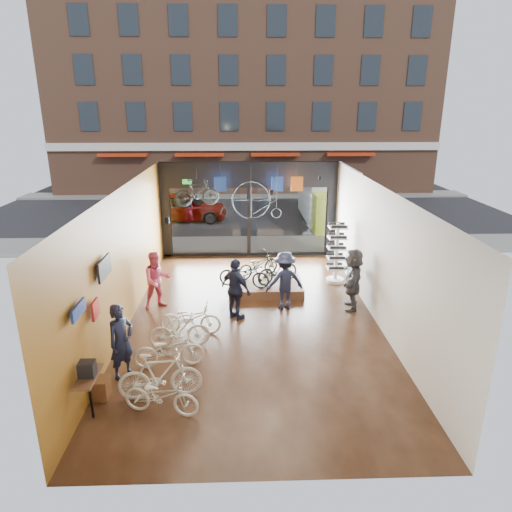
{
  "coord_description": "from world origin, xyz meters",
  "views": [
    {
      "loc": [
        -0.31,
        -11.92,
        5.85
      ],
      "look_at": [
        0.13,
        1.4,
        1.45
      ],
      "focal_mm": 32.0,
      "sensor_mm": 36.0,
      "label": 1
    }
  ],
  "objects_px": {
    "street_car": "(183,206)",
    "customer_5": "(353,279)",
    "floor_bike_0": "(161,395)",
    "customer_0": "(121,341)",
    "box_truck": "(330,197)",
    "floor_bike_1": "(160,376)",
    "penny_farthing": "(259,201)",
    "display_platform": "(265,286)",
    "display_bike_mid": "(278,270)",
    "customer_1": "(157,280)",
    "display_bike_left": "(244,274)",
    "display_bike_right": "(258,265)",
    "customer_2": "(236,289)",
    "customer_3": "(285,281)",
    "floor_bike_2": "(169,350)",
    "floor_bike_3": "(179,330)",
    "hung_bike": "(197,193)",
    "floor_bike_4": "(190,318)",
    "sunglasses_rack": "(336,253)"
  },
  "relations": [
    {
      "from": "customer_5",
      "to": "hung_bike",
      "type": "distance_m",
      "value": 6.33
    },
    {
      "from": "street_car",
      "to": "customer_5",
      "type": "relative_size",
      "value": 2.42
    },
    {
      "from": "floor_bike_3",
      "to": "hung_bike",
      "type": "relative_size",
      "value": 0.98
    },
    {
      "from": "floor_bike_4",
      "to": "penny_farthing",
      "type": "distance_m",
      "value": 6.18
    },
    {
      "from": "floor_bike_2",
      "to": "sunglasses_rack",
      "type": "bearing_deg",
      "value": -49.81
    },
    {
      "from": "floor_bike_1",
      "to": "box_truck",
      "type": "bearing_deg",
      "value": -30.68
    },
    {
      "from": "customer_2",
      "to": "customer_5",
      "type": "distance_m",
      "value": 3.54
    },
    {
      "from": "street_car",
      "to": "hung_bike",
      "type": "height_order",
      "value": "hung_bike"
    },
    {
      "from": "display_platform",
      "to": "customer_0",
      "type": "bearing_deg",
      "value": -124.74
    },
    {
      "from": "penny_farthing",
      "to": "hung_bike",
      "type": "height_order",
      "value": "hung_bike"
    },
    {
      "from": "floor_bike_1",
      "to": "display_platform",
      "type": "xyz_separation_m",
      "value": [
        2.5,
        5.83,
        -0.38
      ]
    },
    {
      "from": "display_bike_left",
      "to": "customer_0",
      "type": "distance_m",
      "value": 5.32
    },
    {
      "from": "floor_bike_0",
      "to": "sunglasses_rack",
      "type": "height_order",
      "value": "sunglasses_rack"
    },
    {
      "from": "box_truck",
      "to": "floor_bike_1",
      "type": "distance_m",
      "value": 15.97
    },
    {
      "from": "customer_0",
      "to": "penny_farthing",
      "type": "relative_size",
      "value": 0.99
    },
    {
      "from": "floor_bike_1",
      "to": "display_bike_right",
      "type": "relative_size",
      "value": 1.09
    },
    {
      "from": "box_truck",
      "to": "floor_bike_3",
      "type": "distance_m",
      "value": 13.99
    },
    {
      "from": "customer_3",
      "to": "penny_farthing",
      "type": "height_order",
      "value": "penny_farthing"
    },
    {
      "from": "display_bike_left",
      "to": "penny_farthing",
      "type": "bearing_deg",
      "value": 3.23
    },
    {
      "from": "display_platform",
      "to": "customer_5",
      "type": "xyz_separation_m",
      "value": [
        2.53,
        -1.51,
        0.79
      ]
    },
    {
      "from": "customer_0",
      "to": "sunglasses_rack",
      "type": "height_order",
      "value": "sunglasses_rack"
    },
    {
      "from": "sunglasses_rack",
      "to": "floor_bike_2",
      "type": "bearing_deg",
      "value": -120.3
    },
    {
      "from": "customer_2",
      "to": "customer_1",
      "type": "bearing_deg",
      "value": 22.89
    },
    {
      "from": "box_truck",
      "to": "customer_3",
      "type": "height_order",
      "value": "box_truck"
    },
    {
      "from": "street_car",
      "to": "floor_bike_2",
      "type": "relative_size",
      "value": 2.76
    },
    {
      "from": "box_truck",
      "to": "customer_5",
      "type": "distance_m",
      "value": 10.42
    },
    {
      "from": "customer_2",
      "to": "customer_3",
      "type": "xyz_separation_m",
      "value": [
        1.45,
        0.65,
        -0.02
      ]
    },
    {
      "from": "box_truck",
      "to": "floor_bike_3",
      "type": "relative_size",
      "value": 4.64
    },
    {
      "from": "display_bike_mid",
      "to": "customer_1",
      "type": "height_order",
      "value": "customer_1"
    },
    {
      "from": "display_bike_left",
      "to": "display_bike_right",
      "type": "bearing_deg",
      "value": -12.54
    },
    {
      "from": "floor_bike_0",
      "to": "hung_bike",
      "type": "xyz_separation_m",
      "value": [
        0.06,
        8.37,
        2.52
      ]
    },
    {
      "from": "display_bike_left",
      "to": "customer_2",
      "type": "xyz_separation_m",
      "value": [
        -0.25,
        -1.66,
        0.17
      ]
    },
    {
      "from": "box_truck",
      "to": "floor_bike_2",
      "type": "height_order",
      "value": "box_truck"
    },
    {
      "from": "floor_bike_1",
      "to": "floor_bike_2",
      "type": "relative_size",
      "value": 1.06
    },
    {
      "from": "street_car",
      "to": "display_bike_left",
      "type": "relative_size",
      "value": 2.76
    },
    {
      "from": "street_car",
      "to": "box_truck",
      "type": "relative_size",
      "value": 0.63
    },
    {
      "from": "street_car",
      "to": "floor_bike_3",
      "type": "distance_m",
      "value": 13.61
    },
    {
      "from": "sunglasses_rack",
      "to": "display_bike_right",
      "type": "bearing_deg",
      "value": -162.66
    },
    {
      "from": "floor_bike_0",
      "to": "customer_0",
      "type": "relative_size",
      "value": 0.88
    },
    {
      "from": "floor_bike_2",
      "to": "customer_3",
      "type": "bearing_deg",
      "value": -50.16
    },
    {
      "from": "floor_bike_0",
      "to": "customer_0",
      "type": "xyz_separation_m",
      "value": [
        -1.07,
        1.35,
        0.48
      ]
    },
    {
      "from": "customer_2",
      "to": "penny_farthing",
      "type": "distance_m",
      "value": 4.94
    },
    {
      "from": "display_bike_left",
      "to": "display_bike_right",
      "type": "xyz_separation_m",
      "value": [
        0.48,
        0.93,
        -0.01
      ]
    },
    {
      "from": "street_car",
      "to": "customer_5",
      "type": "xyz_separation_m",
      "value": [
        6.38,
        -11.33,
        0.17
      ]
    },
    {
      "from": "floor_bike_0",
      "to": "display_bike_mid",
      "type": "height_order",
      "value": "display_bike_mid"
    },
    {
      "from": "floor_bike_2",
      "to": "display_bike_right",
      "type": "relative_size",
      "value": 1.02
    },
    {
      "from": "floor_bike_4",
      "to": "display_bike_mid",
      "type": "xyz_separation_m",
      "value": [
        2.57,
        2.83,
        0.33
      ]
    },
    {
      "from": "floor_bike_0",
      "to": "display_platform",
      "type": "bearing_deg",
      "value": -8.03
    },
    {
      "from": "floor_bike_4",
      "to": "display_bike_left",
      "type": "distance_m",
      "value": 2.92
    },
    {
      "from": "floor_bike_4",
      "to": "floor_bike_2",
      "type": "bearing_deg",
      "value": 174.18
    }
  ]
}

